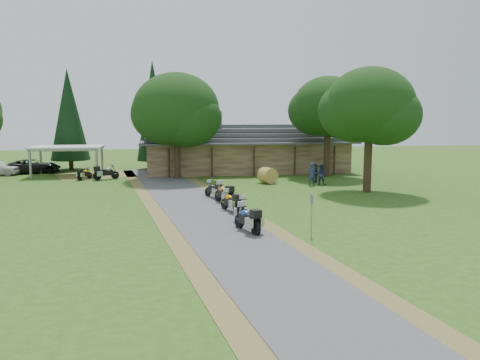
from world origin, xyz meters
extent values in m
plane|color=#2F4C15|center=(0.00, 0.00, 0.00)|extent=(120.00, 120.00, 0.00)
plane|color=#454548|center=(-0.50, 4.00, 0.00)|extent=(51.95, 51.95, 0.00)
imported|color=black|center=(-15.32, 25.68, 1.07)|extent=(3.14, 5.85, 2.13)
imported|color=navy|center=(9.50, 12.83, 1.12)|extent=(0.64, 0.46, 2.25)
imported|color=navy|center=(10.39, 13.08, 1.04)|extent=(0.73, 0.67, 2.08)
imported|color=navy|center=(10.39, 14.39, 0.97)|extent=(0.64, 0.68, 1.94)
cylinder|color=olive|center=(6.23, 14.69, 0.68)|extent=(1.70, 1.64, 1.35)
cone|color=black|center=(-3.40, 27.27, 5.78)|extent=(3.67, 3.67, 11.56)
cone|color=black|center=(-12.18, 28.17, 5.33)|extent=(4.04, 4.04, 10.65)
camera|label=1|loc=(-2.72, -23.81, 5.66)|focal=35.00mm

